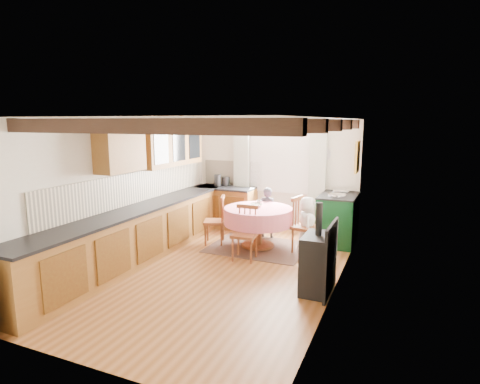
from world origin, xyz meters
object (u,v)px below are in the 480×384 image
at_px(cast_iron_stove, 318,248).
at_px(aga_range, 338,218).
at_px(chair_left, 214,220).
at_px(chair_near, 245,233).
at_px(dining_table, 258,228).
at_px(child_far, 267,213).
at_px(chair_right, 306,225).
at_px(child_right, 307,224).
at_px(cup, 259,202).

bearing_deg(cast_iron_stove, aga_range, 92.63).
bearing_deg(chair_left, chair_near, 35.50).
height_order(dining_table, chair_near, chair_near).
relative_size(chair_left, cast_iron_stove, 0.74).
relative_size(chair_near, chair_left, 0.99).
relative_size(chair_left, child_far, 0.91).
distance_m(chair_near, chair_left, 1.08).
height_order(chair_near, chair_right, chair_right).
bearing_deg(chair_near, child_right, 38.84).
bearing_deg(chair_left, child_far, 113.82).
relative_size(chair_left, cup, 9.78).
bearing_deg(child_far, dining_table, 90.11).
bearing_deg(dining_table, aga_range, 34.14).
bearing_deg(child_right, chair_near, 117.16).
bearing_deg(child_far, chair_right, 142.41).
distance_m(chair_left, child_far, 1.13).
relative_size(chair_near, cast_iron_stove, 0.74).
height_order(chair_right, child_right, chair_right).
xyz_separation_m(chair_near, child_right, (0.88, 0.84, 0.04)).
relative_size(chair_right, cast_iron_stove, 0.80).
bearing_deg(child_far, chair_left, 39.12).
bearing_deg(child_right, aga_range, -45.93).
xyz_separation_m(dining_table, chair_near, (0.02, -0.71, 0.09)).
xyz_separation_m(child_far, cup, (-0.03, -0.43, 0.29)).
relative_size(cast_iron_stove, cup, 13.16).
bearing_deg(cast_iron_stove, chair_right, 109.22).
bearing_deg(cast_iron_stove, chair_left, 148.76).
bearing_deg(chair_near, cast_iron_stove, -33.87).
distance_m(dining_table, child_far, 0.71).
distance_m(aga_range, child_far, 1.40).
xyz_separation_m(chair_left, cup, (0.79, 0.35, 0.34)).
xyz_separation_m(cast_iron_stove, child_far, (-1.50, 2.19, -0.11)).
height_order(aga_range, child_right, child_right).
height_order(chair_right, cup, chair_right).
bearing_deg(chair_near, aga_range, 45.93).
distance_m(chair_right, aga_range, 0.93).
distance_m(dining_table, chair_right, 0.90).
relative_size(chair_left, aga_range, 0.89).
bearing_deg(chair_left, cup, 94.14).
xyz_separation_m(chair_left, cast_iron_stove, (2.31, -1.40, 0.16)).
bearing_deg(aga_range, chair_near, -129.26).
relative_size(chair_near, child_right, 0.92).
bearing_deg(child_right, dining_table, 82.04).
relative_size(chair_near, chair_right, 0.92).
relative_size(child_far, child_right, 1.03).
bearing_deg(cup, dining_table, -72.37).
xyz_separation_m(dining_table, cup, (-0.08, 0.26, 0.43)).
bearing_deg(child_right, cast_iron_stove, -178.08).
bearing_deg(chair_left, aga_range, 94.31).
xyz_separation_m(chair_right, cup, (-0.97, 0.19, 0.30)).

